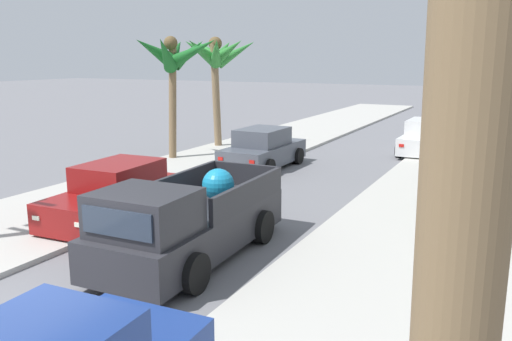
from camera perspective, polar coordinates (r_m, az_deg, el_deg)
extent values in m
plane|color=slate|center=(9.03, -23.98, -16.32)|extent=(160.00, 160.00, 0.00)
cube|color=#B2AFA8|center=(20.50, -5.98, 0.52)|extent=(4.73, 60.00, 0.12)
cube|color=#B2AFA8|center=(17.40, 20.23, -2.25)|extent=(4.73, 60.00, 0.12)
cube|color=silver|center=(20.01, -3.66, 0.24)|extent=(0.16, 60.00, 0.10)
cube|color=silver|center=(17.53, 17.11, -1.96)|extent=(0.16, 60.00, 0.10)
cube|color=#28282D|center=(11.25, -6.85, -6.35)|extent=(2.07, 5.16, 0.80)
cube|color=#28282D|center=(9.76, -11.97, -4.49)|extent=(1.76, 1.55, 0.80)
cube|color=#283342|center=(10.34, -9.44, -3.33)|extent=(1.38, 0.10, 0.44)
cube|color=#283342|center=(9.19, -14.84, -5.54)|extent=(1.46, 0.10, 0.48)
cube|color=#28282D|center=(11.35, -0.72, -2.52)|extent=(0.20, 3.30, 0.56)
cube|color=#28282D|center=(12.24, -8.40, -1.57)|extent=(0.20, 3.30, 0.56)
cube|color=#28282D|center=(13.18, -1.12, -0.46)|extent=(1.88, 0.16, 0.56)
cube|color=silver|center=(13.46, -0.94, -3.88)|extent=(1.83, 0.17, 0.20)
cylinder|color=black|center=(9.62, -6.70, -10.99)|extent=(0.28, 0.77, 0.76)
cylinder|color=black|center=(10.73, -15.73, -8.90)|extent=(0.28, 0.77, 0.76)
cylinder|color=black|center=(12.04, 0.73, -6.11)|extent=(0.28, 0.77, 0.76)
cylinder|color=black|center=(12.95, -7.21, -4.91)|extent=(0.28, 0.77, 0.76)
cube|color=red|center=(13.05, 1.95, -3.03)|extent=(0.22, 0.05, 0.18)
cube|color=red|center=(13.70, -3.81, -2.32)|extent=(0.22, 0.05, 0.18)
sphere|color=#198CBF|center=(11.83, -4.12, -1.53)|extent=(0.72, 0.72, 0.72)
cube|color=silver|center=(24.29, 17.99, 2.94)|extent=(1.80, 4.22, 0.72)
cube|color=silver|center=(24.10, 18.05, 4.50)|extent=(1.54, 2.11, 0.64)
cube|color=#283342|center=(25.05, 18.43, 4.70)|extent=(1.37, 0.09, 0.52)
cube|color=#283342|center=(23.15, 17.63, 4.19)|extent=(1.34, 0.09, 0.50)
cylinder|color=black|center=(25.74, 16.48, 3.03)|extent=(0.23, 0.64, 0.64)
cylinder|color=black|center=(25.47, 20.46, 2.67)|extent=(0.23, 0.64, 0.64)
cylinder|color=black|center=(23.22, 15.21, 2.17)|extent=(0.23, 0.64, 0.64)
cylinder|color=black|center=(22.92, 19.61, 1.77)|extent=(0.23, 0.64, 0.64)
cube|color=red|center=(22.34, 15.47, 2.62)|extent=(0.20, 0.04, 0.12)
cube|color=white|center=(26.44, 17.47, 3.83)|extent=(0.20, 0.04, 0.10)
cube|color=red|center=(22.11, 18.68, 2.33)|extent=(0.20, 0.04, 0.12)
cube|color=white|center=(26.26, 20.12, 3.60)|extent=(0.20, 0.04, 0.10)
cube|color=#474C56|center=(20.24, 0.81, 1.81)|extent=(1.83, 4.23, 0.72)
cube|color=#474C56|center=(20.05, 0.69, 3.68)|extent=(1.55, 2.12, 0.64)
cube|color=#283342|center=(20.91, 1.91, 3.96)|extent=(1.37, 0.10, 0.52)
cube|color=#283342|center=(19.20, -0.64, 3.25)|extent=(1.34, 0.10, 0.50)
cylinder|color=black|center=(21.83, 0.27, 1.99)|extent=(0.23, 0.64, 0.64)
cylinder|color=black|center=(21.06, 4.62, 1.58)|extent=(0.23, 0.64, 0.64)
cylinder|color=black|center=(19.60, -3.28, 0.81)|extent=(0.23, 0.64, 0.64)
cylinder|color=black|center=(18.74, 1.44, 0.30)|extent=(0.23, 0.64, 0.64)
cube|color=red|center=(18.73, -3.87, 1.28)|extent=(0.20, 0.04, 0.12)
cube|color=white|center=(22.36, 1.89, 2.97)|extent=(0.20, 0.04, 0.10)
cube|color=red|center=(18.10, -0.46, 0.93)|extent=(0.20, 0.04, 0.12)
cube|color=white|center=(21.86, 4.79, 2.72)|extent=(0.20, 0.04, 0.10)
cube|color=maroon|center=(14.00, -14.71, -3.25)|extent=(1.98, 4.29, 0.72)
cube|color=maroon|center=(13.91, -14.60, -0.45)|extent=(1.63, 2.18, 0.64)
cube|color=#283342|center=(13.20, -17.21, -1.36)|extent=(1.37, 0.15, 0.52)
cube|color=#283342|center=(14.67, -12.25, 0.22)|extent=(1.34, 0.15, 0.50)
cylinder|color=black|center=(12.54, -15.13, -6.09)|extent=(0.25, 0.65, 0.64)
cylinder|color=black|center=(13.72, -21.02, -4.92)|extent=(0.25, 0.65, 0.64)
cylinder|color=black|center=(14.55, -8.68, -3.28)|extent=(0.25, 0.65, 0.64)
cylinder|color=black|center=(15.58, -14.29, -2.50)|extent=(0.25, 0.65, 0.64)
cube|color=red|center=(15.27, -7.94, -1.28)|extent=(0.20, 0.05, 0.12)
cube|color=white|center=(12.06, -18.69, -5.61)|extent=(0.20, 0.05, 0.10)
cube|color=red|center=(15.97, -11.81, -0.83)|extent=(0.20, 0.05, 0.12)
cube|color=white|center=(12.91, -22.74, -4.77)|extent=(0.20, 0.05, 0.10)
cube|color=#283342|center=(6.42, -17.38, -15.76)|extent=(1.37, 0.14, 0.52)
cube|color=white|center=(7.88, -14.36, -14.94)|extent=(0.20, 0.05, 0.10)
cube|color=white|center=(7.24, -6.38, -17.19)|extent=(0.20, 0.05, 0.10)
cone|color=#2D7F33|center=(21.87, 24.63, 14.41)|extent=(1.82, 1.00, 1.57)
cone|color=#2D7F33|center=(21.31, 25.05, 15.23)|extent=(1.74, 1.20, 1.09)
cylinder|color=#846B4C|center=(24.56, -4.34, 7.96)|extent=(0.34, 0.62, 4.81)
cone|color=#2D7F33|center=(24.02, -2.93, 12.93)|extent=(1.69, 0.77, 1.26)
cone|color=#2D7F33|center=(24.76, -2.13, 12.68)|extent=(1.81, 1.83, 1.46)
cone|color=#2D7F33|center=(25.26, -3.58, 12.87)|extent=(0.74, 1.80, 1.28)
cone|color=#2D7F33|center=(25.17, -5.42, 12.92)|extent=(1.74, 1.23, 1.21)
cone|color=#2D7F33|center=(24.47, -6.18, 12.82)|extent=(1.58, 1.34, 1.27)
cone|color=#2D7F33|center=(23.81, -5.90, 12.80)|extent=(0.86, 1.95, 1.34)
cone|color=#2D7F33|center=(23.42, -4.34, 12.71)|extent=(1.66, 2.13, 1.45)
sphere|color=brown|center=(24.51, -4.44, 13.56)|extent=(0.61, 0.61, 0.61)
cylinder|color=brown|center=(21.86, -9.02, 7.27)|extent=(0.30, 0.56, 4.75)
cone|color=#196023|center=(21.19, -6.75, 12.71)|extent=(2.21, 0.61, 1.37)
cone|color=#196023|center=(22.23, -7.28, 12.54)|extent=(1.18, 1.80, 1.42)
cone|color=#196023|center=(22.64, -8.63, 12.81)|extent=(1.20, 1.92, 1.21)
cone|color=#196023|center=(22.33, -11.06, 12.63)|extent=(1.84, 0.59, 1.28)
cone|color=#196023|center=(21.41, -11.09, 12.72)|extent=(1.20, 1.74, 1.24)
cone|color=#196023|center=(20.74, -9.76, 12.40)|extent=(1.42, 2.18, 1.52)
sphere|color=brown|center=(21.79, -9.23, 13.48)|extent=(0.55, 0.55, 0.55)
cylinder|color=brown|center=(2.25, 20.99, -12.39)|extent=(0.34, 0.76, 6.48)
ellipsoid|color=#2D6B33|center=(14.65, 24.79, -3.25)|extent=(1.80, 2.80, 1.10)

